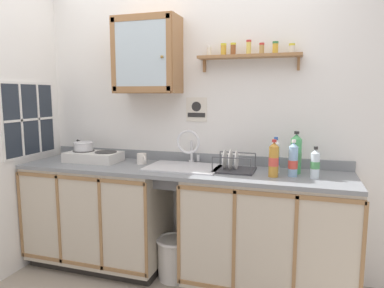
{
  "coord_description": "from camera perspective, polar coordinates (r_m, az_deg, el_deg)",
  "views": [
    {
      "loc": [
        0.94,
        -2.33,
        1.51
      ],
      "look_at": [
        0.08,
        0.39,
        1.1
      ],
      "focal_mm": 32.9,
      "sensor_mm": 36.0,
      "label": 1
    }
  ],
  "objects": [
    {
      "name": "bottle_juice_amber_1",
      "position": [
        2.57,
        13.1,
        -2.52
      ],
      "size": [
        0.07,
        0.07,
        0.27
      ],
      "color": "gold",
      "rests_on": "countertop"
    },
    {
      "name": "saucepan",
      "position": [
        3.28,
        -17.2,
        -0.29
      ],
      "size": [
        0.28,
        0.27,
        0.08
      ],
      "color": "silver",
      "rests_on": "hot_plate_stove"
    },
    {
      "name": "backsplash",
      "position": [
        3.08,
        -0.43,
        -2.16
      ],
      "size": [
        2.67,
        0.02,
        0.08
      ],
      "primitive_type": "cube",
      "color": "gray",
      "rests_on": "countertop"
    },
    {
      "name": "back_wall",
      "position": [
        3.07,
        -0.24,
        4.78
      ],
      "size": [
        3.31,
        0.07,
        2.65
      ],
      "color": "white",
      "rests_on": "ground"
    },
    {
      "name": "bottle_opaque_white_3",
      "position": [
        2.71,
        13.36,
        -2.08
      ],
      "size": [
        0.07,
        0.07,
        0.27
      ],
      "color": "white",
      "rests_on": "countertop"
    },
    {
      "name": "warning_sign",
      "position": [
        3.02,
        0.73,
        5.59
      ],
      "size": [
        0.18,
        0.01,
        0.21
      ],
      "color": "silver"
    },
    {
      "name": "lower_cabinet_run_right",
      "position": [
        2.82,
        12.2,
        -14.2
      ],
      "size": [
        1.25,
        0.59,
        0.89
      ],
      "color": "black",
      "rests_on": "ground"
    },
    {
      "name": "trash_bin",
      "position": [
        3.04,
        -2.87,
        -17.85
      ],
      "size": [
        0.3,
        0.3,
        0.34
      ],
      "color": "silver",
      "rests_on": "ground"
    },
    {
      "name": "sink",
      "position": [
        2.86,
        -1.26,
        -4.37
      ],
      "size": [
        0.58,
        0.46,
        0.44
      ],
      "color": "silver",
      "rests_on": "countertop"
    },
    {
      "name": "lower_cabinet_run",
      "position": [
        3.28,
        -14.74,
        -11.06
      ],
      "size": [
        1.2,
        0.59,
        0.89
      ],
      "color": "black",
      "rests_on": "ground"
    },
    {
      "name": "hot_plate_stove",
      "position": [
        3.21,
        -15.67,
        -1.98
      ],
      "size": [
        0.47,
        0.27,
        0.09
      ],
      "color": "silver",
      "rests_on": "countertop"
    },
    {
      "name": "spice_shelf",
      "position": [
        2.87,
        9.19,
        14.13
      ],
      "size": [
        0.81,
        0.14,
        0.23
      ],
      "color": "#996B42"
    },
    {
      "name": "dish_rack",
      "position": [
        2.74,
        6.67,
        -3.59
      ],
      "size": [
        0.31,
        0.28,
        0.17
      ],
      "color": "#333338",
      "rests_on": "countertop"
    },
    {
      "name": "window",
      "position": [
        3.39,
        -24.89,
        3.62
      ],
      "size": [
        0.03,
        0.62,
        0.65
      ],
      "color": "#262D38"
    },
    {
      "name": "bottle_soda_green_4",
      "position": [
        2.73,
        16.49,
        -1.62
      ],
      "size": [
        0.08,
        0.08,
        0.32
      ],
      "color": "#4CB266",
      "rests_on": "countertop"
    },
    {
      "name": "wall_cabinet",
      "position": [
        3.05,
        -7.26,
        14.05
      ],
      "size": [
        0.55,
        0.29,
        0.63
      ],
      "color": "#996B42"
    },
    {
      "name": "countertop",
      "position": [
        2.83,
        -2.22,
        -4.22
      ],
      "size": [
        2.67,
        0.62,
        0.03
      ],
      "primitive_type": "cube",
      "color": "gray",
      "rests_on": "lower_cabinet_run"
    },
    {
      "name": "mug",
      "position": [
        3.02,
        -8.13,
        -2.37
      ],
      "size": [
        0.1,
        0.1,
        0.09
      ],
      "color": "white",
      "rests_on": "countertop"
    },
    {
      "name": "bottle_water_blue_0",
      "position": [
        2.63,
        16.07,
        -2.57
      ],
      "size": [
        0.07,
        0.07,
        0.27
      ],
      "color": "#8CB7E0",
      "rests_on": "countertop"
    },
    {
      "name": "bottle_water_clear_2",
      "position": [
        2.61,
        19.33,
        -3.08
      ],
      "size": [
        0.06,
        0.06,
        0.23
      ],
      "color": "silver",
      "rests_on": "countertop"
    }
  ]
}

